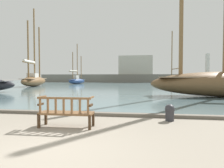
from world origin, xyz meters
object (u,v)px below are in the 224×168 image
Objects in this scene: sailboat_outer_port at (172,80)px; mooring_bollard at (170,112)px; park_bench at (66,112)px; sailboat_outer_starboard at (34,79)px; sailboat_centre_channel at (77,80)px.

sailboat_outer_port reaches higher than mooring_bollard.
park_bench is 0.14× the size of sailboat_outer_starboard.
sailboat_centre_channel is 0.69× the size of sailboat_outer_starboard.
sailboat_outer_port is at bearing 77.45° from park_bench.
sailboat_centre_channel is 34.51m from mooring_bollard.
sailboat_centre_channel is at bearing 73.75° from sailboat_outer_starboard.
sailboat_outer_starboard is 27.03m from mooring_bollard.
sailboat_outer_port is 36.22m from mooring_bollard.
sailboat_outer_starboard is (-13.92, 22.29, 0.65)m from park_bench.
sailboat_centre_channel is 11.06m from sailboat_outer_starboard.
sailboat_centre_channel is at bearing 108.21° from park_bench.
park_bench is 34.64m from sailboat_centre_channel.
sailboat_centre_channel reaches higher than mooring_bollard.
mooring_bollard is at bearing 23.22° from park_bench.
sailboat_outer_starboard is at bearing -146.08° from sailboat_outer_port.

